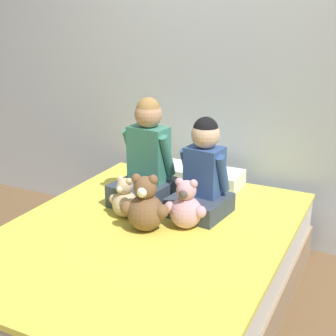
{
  "coord_description": "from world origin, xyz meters",
  "views": [
    {
      "loc": [
        1.17,
        -2.07,
        1.67
      ],
      "look_at": [
        0.0,
        0.3,
        0.76
      ],
      "focal_mm": 50.0,
      "sensor_mm": 36.0,
      "label": 1
    }
  ],
  "objects_px": {
    "teddy_bear_held_by_left_child": "(125,200)",
    "teddy_bear_held_by_right_child": "(186,207)",
    "child_on_right": "(203,174)",
    "pillow_at_headboard": "(201,176)",
    "child_on_left": "(147,162)",
    "bed": "(145,268)",
    "teddy_bear_between_children": "(145,207)"
  },
  "relations": [
    {
      "from": "pillow_at_headboard",
      "to": "teddy_bear_held_by_right_child",
      "type": "bearing_deg",
      "value": -74.51
    },
    {
      "from": "pillow_at_headboard",
      "to": "teddy_bear_held_by_left_child",
      "type": "bearing_deg",
      "value": -105.33
    },
    {
      "from": "child_on_right",
      "to": "teddy_bear_between_children",
      "type": "height_order",
      "value": "child_on_right"
    },
    {
      "from": "child_on_right",
      "to": "teddy_bear_held_by_right_child",
      "type": "distance_m",
      "value": 0.27
    },
    {
      "from": "child_on_left",
      "to": "pillow_at_headboard",
      "type": "relative_size",
      "value": 1.16
    },
    {
      "from": "teddy_bear_between_children",
      "to": "bed",
      "type": "bearing_deg",
      "value": -93.04
    },
    {
      "from": "bed",
      "to": "teddy_bear_held_by_right_child",
      "type": "height_order",
      "value": "teddy_bear_held_by_right_child"
    },
    {
      "from": "child_on_right",
      "to": "pillow_at_headboard",
      "type": "distance_m",
      "value": 0.52
    },
    {
      "from": "teddy_bear_held_by_left_child",
      "to": "child_on_right",
      "type": "bearing_deg",
      "value": 44.71
    },
    {
      "from": "child_on_left",
      "to": "pillow_at_headboard",
      "type": "xyz_separation_m",
      "value": [
        0.19,
        0.45,
        -0.21
      ]
    },
    {
      "from": "teddy_bear_held_by_left_child",
      "to": "teddy_bear_between_children",
      "type": "distance_m",
      "value": 0.22
    },
    {
      "from": "bed",
      "to": "teddy_bear_between_children",
      "type": "relative_size",
      "value": 5.98
    },
    {
      "from": "child_on_left",
      "to": "child_on_right",
      "type": "bearing_deg",
      "value": 6.24
    },
    {
      "from": "child_on_left",
      "to": "pillow_at_headboard",
      "type": "height_order",
      "value": "child_on_left"
    },
    {
      "from": "child_on_right",
      "to": "teddy_bear_held_by_left_child",
      "type": "relative_size",
      "value": 2.34
    },
    {
      "from": "child_on_left",
      "to": "teddy_bear_held_by_left_child",
      "type": "height_order",
      "value": "child_on_left"
    },
    {
      "from": "teddy_bear_held_by_right_child",
      "to": "pillow_at_headboard",
      "type": "bearing_deg",
      "value": 99.29
    },
    {
      "from": "child_on_right",
      "to": "teddy_bear_held_by_right_child",
      "type": "bearing_deg",
      "value": -83.68
    },
    {
      "from": "child_on_left",
      "to": "child_on_right",
      "type": "xyz_separation_m",
      "value": [
        0.38,
        -0.0,
        -0.02
      ]
    },
    {
      "from": "bed",
      "to": "child_on_right",
      "type": "distance_m",
      "value": 0.65
    },
    {
      "from": "teddy_bear_held_by_left_child",
      "to": "teddy_bear_held_by_right_child",
      "type": "height_order",
      "value": "teddy_bear_held_by_right_child"
    },
    {
      "from": "bed",
      "to": "teddy_bear_between_children",
      "type": "xyz_separation_m",
      "value": [
        -0.0,
        0.01,
        0.38
      ]
    },
    {
      "from": "teddy_bear_held_by_right_child",
      "to": "child_on_right",
      "type": "bearing_deg",
      "value": 82.92
    },
    {
      "from": "teddy_bear_between_children",
      "to": "pillow_at_headboard",
      "type": "height_order",
      "value": "teddy_bear_between_children"
    },
    {
      "from": "child_on_left",
      "to": "teddy_bear_held_by_left_child",
      "type": "distance_m",
      "value": 0.31
    },
    {
      "from": "child_on_left",
      "to": "pillow_at_headboard",
      "type": "distance_m",
      "value": 0.53
    },
    {
      "from": "child_on_right",
      "to": "child_on_left",
      "type": "bearing_deg",
      "value": -173.04
    },
    {
      "from": "teddy_bear_between_children",
      "to": "pillow_at_headboard",
      "type": "xyz_separation_m",
      "value": [
        0.0,
        0.81,
        -0.08
      ]
    },
    {
      "from": "child_on_right",
      "to": "teddy_bear_between_children",
      "type": "distance_m",
      "value": 0.43
    },
    {
      "from": "child_on_right",
      "to": "teddy_bear_held_by_right_child",
      "type": "xyz_separation_m",
      "value": [
        -0.0,
        -0.24,
        -0.12
      ]
    },
    {
      "from": "teddy_bear_held_by_right_child",
      "to": "pillow_at_headboard",
      "type": "height_order",
      "value": "teddy_bear_held_by_right_child"
    },
    {
      "from": "bed",
      "to": "teddy_bear_held_by_left_child",
      "type": "relative_size",
      "value": 7.84
    }
  ]
}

